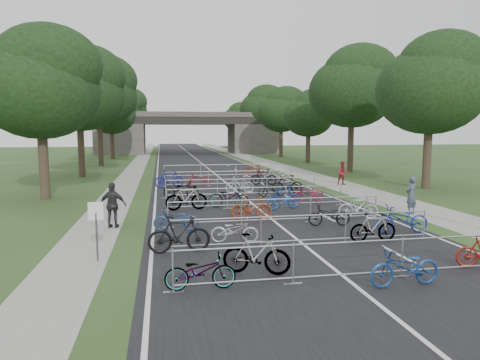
% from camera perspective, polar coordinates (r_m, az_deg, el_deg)
% --- Properties ---
extents(ground, '(200.00, 200.00, 0.00)m').
position_cam_1_polar(ground, '(12.01, 14.25, -12.87)').
color(ground, '#2A451D').
rests_on(ground, ground).
extents(road, '(11.00, 140.00, 0.01)m').
position_cam_1_polar(road, '(60.58, -5.91, 2.84)').
color(road, black).
rests_on(road, ground).
extents(sidewalk_right, '(3.00, 140.00, 0.01)m').
position_cam_1_polar(sidewalk_right, '(61.74, 1.52, 2.94)').
color(sidewalk_right, gray).
rests_on(sidewalk_right, ground).
extents(sidewalk_left, '(2.00, 140.00, 0.01)m').
position_cam_1_polar(sidewalk_left, '(60.45, -13.02, 2.69)').
color(sidewalk_left, gray).
rests_on(sidewalk_left, ground).
extents(lane_markings, '(0.12, 140.00, 0.00)m').
position_cam_1_polar(lane_markings, '(60.58, -5.91, 2.83)').
color(lane_markings, silver).
rests_on(lane_markings, ground).
extents(overpass_bridge, '(31.00, 8.00, 7.05)m').
position_cam_1_polar(overpass_bridge, '(75.41, -6.87, 6.24)').
color(overpass_bridge, '#44413D').
rests_on(overpass_bridge, ground).
extents(park_sign, '(0.45, 0.06, 1.83)m').
position_cam_1_polar(park_sign, '(13.67, -18.63, -5.12)').
color(park_sign, '#4C4C51').
rests_on(park_sign, ground).
extents(tree_left_0, '(6.72, 6.72, 10.25)m').
position_cam_1_polar(tree_left_0, '(27.11, -24.98, 11.35)').
color(tree_left_0, '#33261C').
rests_on(tree_left_0, ground).
extents(tree_right_0, '(7.17, 7.17, 10.93)m').
position_cam_1_polar(tree_right_0, '(31.88, 24.31, 11.37)').
color(tree_right_0, '#33261C').
rests_on(tree_right_0, ground).
extents(tree_left_1, '(7.56, 7.56, 11.53)m').
position_cam_1_polar(tree_left_1, '(38.89, -20.58, 11.13)').
color(tree_left_1, '#33261C').
rests_on(tree_left_1, ground).
extents(tree_right_1, '(8.18, 8.18, 12.47)m').
position_cam_1_polar(tree_right_1, '(42.37, 14.91, 11.73)').
color(tree_right_1, '#33261C').
rests_on(tree_right_1, ground).
extents(tree_left_2, '(8.40, 8.40, 12.81)m').
position_cam_1_polar(tree_left_2, '(50.78, -18.24, 10.98)').
color(tree_left_2, '#33261C').
rests_on(tree_left_2, ground).
extents(tree_right_2, '(6.16, 6.16, 9.39)m').
position_cam_1_polar(tree_right_2, '(53.33, 9.27, 8.66)').
color(tree_right_2, '#33261C').
rests_on(tree_right_2, ground).
extents(tree_left_3, '(6.72, 6.72, 10.25)m').
position_cam_1_polar(tree_left_3, '(62.58, -16.71, 8.66)').
color(tree_left_3, '#33261C').
rests_on(tree_left_3, ground).
extents(tree_right_3, '(7.17, 7.17, 10.93)m').
position_cam_1_polar(tree_right_3, '(64.79, 5.66, 9.20)').
color(tree_right_3, '#33261C').
rests_on(tree_right_3, ground).
extents(tree_left_4, '(7.56, 7.56, 11.53)m').
position_cam_1_polar(tree_left_4, '(74.55, -15.74, 8.94)').
color(tree_left_4, '#33261C').
rests_on(tree_left_4, ground).
extents(tree_right_4, '(8.18, 8.18, 12.47)m').
position_cam_1_polar(tree_right_4, '(76.42, 3.13, 9.56)').
color(tree_right_4, '#33261C').
rests_on(tree_right_4, ground).
extents(tree_left_5, '(8.40, 8.40, 12.81)m').
position_cam_1_polar(tree_left_5, '(86.53, -15.03, 9.15)').
color(tree_left_5, '#33261C').
rests_on(tree_left_5, ground).
extents(tree_right_5, '(6.16, 6.16, 9.39)m').
position_cam_1_polar(tree_right_5, '(88.05, 1.27, 7.91)').
color(tree_right_5, '#33261C').
rests_on(tree_right_5, ground).
extents(tree_left_6, '(6.72, 6.72, 10.25)m').
position_cam_1_polar(tree_left_6, '(98.44, -14.46, 7.88)').
color(tree_left_6, '#33261C').
rests_on(tree_left_6, ground).
extents(tree_right_6, '(7.17, 7.17, 10.93)m').
position_cam_1_polar(tree_right_6, '(99.85, -0.15, 8.32)').
color(tree_right_6, '#33261C').
rests_on(tree_right_6, ground).
extents(barrier_row_0, '(9.70, 0.08, 1.10)m').
position_cam_1_polar(barrier_row_0, '(11.84, 14.32, -10.38)').
color(barrier_row_0, '#A2A4AA').
rests_on(barrier_row_0, ground).
extents(barrier_row_1, '(9.70, 0.08, 1.10)m').
position_cam_1_polar(barrier_row_1, '(15.07, 8.55, -6.58)').
color(barrier_row_1, '#A2A4AA').
rests_on(barrier_row_1, ground).
extents(barrier_row_2, '(9.70, 0.08, 1.10)m').
position_cam_1_polar(barrier_row_2, '(18.44, 4.90, -4.10)').
color(barrier_row_2, '#A2A4AA').
rests_on(barrier_row_2, ground).
extents(barrier_row_3, '(9.70, 0.08, 1.10)m').
position_cam_1_polar(barrier_row_3, '(22.07, 2.28, -2.30)').
color(barrier_row_3, '#A2A4AA').
rests_on(barrier_row_3, ground).
extents(barrier_row_4, '(9.70, 0.08, 1.10)m').
position_cam_1_polar(barrier_row_4, '(25.94, 0.33, -0.96)').
color(barrier_row_4, '#A2A4AA').
rests_on(barrier_row_4, ground).
extents(barrier_row_5, '(9.70, 0.08, 1.10)m').
position_cam_1_polar(barrier_row_5, '(30.83, -1.42, 0.25)').
color(barrier_row_5, '#A2A4AA').
rests_on(barrier_row_5, ground).
extents(barrier_row_6, '(9.70, 0.08, 1.10)m').
position_cam_1_polar(barrier_row_6, '(36.74, -2.90, 1.27)').
color(barrier_row_6, '#A2A4AA').
rests_on(barrier_row_6, ground).
extents(bike_0, '(1.79, 0.64, 0.94)m').
position_cam_1_polar(bike_0, '(10.93, -5.31, -12.08)').
color(bike_0, '#A2A4AA').
rests_on(bike_0, ground).
extents(bike_1, '(1.96, 1.19, 1.14)m').
position_cam_1_polar(bike_1, '(11.96, 2.20, -9.88)').
color(bike_1, '#A2A4AA').
rests_on(bike_1, ground).
extents(bike_2, '(1.98, 0.79, 1.02)m').
position_cam_1_polar(bike_2, '(11.84, 21.17, -10.80)').
color(bike_2, navy).
rests_on(bike_2, ground).
extents(bike_4, '(2.06, 0.70, 1.22)m').
position_cam_1_polar(bike_4, '(14.13, -8.10, -7.19)').
color(bike_4, black).
rests_on(bike_4, ground).
extents(bike_5, '(1.77, 0.90, 0.89)m').
position_cam_1_polar(bike_5, '(15.22, -0.72, -6.77)').
color(bike_5, '#ABADB3').
rests_on(bike_5, ground).
extents(bike_6, '(1.75, 0.51, 1.05)m').
position_cam_1_polar(bike_6, '(16.02, 17.32, -6.09)').
color(bike_6, '#A2A4AA').
rests_on(bike_6, ground).
extents(bike_7, '(2.12, 0.83, 1.10)m').
position_cam_1_polar(bike_7, '(17.72, 20.85, -4.94)').
color(bike_7, navy).
rests_on(bike_7, ground).
extents(bike_8, '(1.83, 0.80, 0.93)m').
position_cam_1_polar(bike_8, '(17.18, -8.54, -5.21)').
color(bike_8, navy).
rests_on(bike_8, ground).
extents(bike_9, '(1.90, 0.75, 1.11)m').
position_cam_1_polar(bike_9, '(19.01, 1.58, -3.72)').
color(bike_9, '#9C3616').
rests_on(bike_9, ground).
extents(bike_10, '(1.81, 0.81, 0.92)m').
position_cam_1_polar(bike_10, '(18.22, 11.84, -4.62)').
color(bike_10, black).
rests_on(bike_10, ground).
extents(bike_11, '(1.82, 1.06, 1.06)m').
position_cam_1_polar(bike_11, '(19.92, 15.50, -3.56)').
color(bike_11, '#B0B0B8').
rests_on(bike_11, ground).
extents(bike_12, '(2.13, 0.78, 1.25)m').
position_cam_1_polar(bike_12, '(21.47, -7.16, -2.38)').
color(bike_12, '#A2A4AA').
rests_on(bike_12, ground).
extents(bike_13, '(2.22, 1.52, 1.10)m').
position_cam_1_polar(bike_13, '(21.96, -1.48, -2.33)').
color(bike_13, '#A2A4AA').
rests_on(bike_13, ground).
extents(bike_14, '(2.02, 1.05, 1.17)m').
position_cam_1_polar(bike_14, '(21.64, 5.86, -2.41)').
color(bike_14, navy).
rests_on(bike_14, ground).
extents(bike_15, '(1.95, 0.97, 0.98)m').
position_cam_1_polar(bike_15, '(23.92, 9.16, -1.82)').
color(bike_15, maroon).
rests_on(bike_15, ground).
extents(bike_16, '(2.18, 1.17, 1.09)m').
position_cam_1_polar(bike_16, '(25.35, -7.91, -1.20)').
color(bike_16, black).
rests_on(bike_16, ground).
extents(bike_17, '(1.90, 0.64, 1.12)m').
position_cam_1_polar(bike_17, '(26.93, -0.00, -0.65)').
color(bike_17, '#A2A1A9').
rests_on(bike_17, ground).
extents(bike_18, '(1.81, 0.79, 0.92)m').
position_cam_1_polar(bike_18, '(25.78, 4.32, -1.21)').
color(bike_18, black).
rests_on(bike_18, ground).
extents(bike_19, '(2.00, 0.65, 1.19)m').
position_cam_1_polar(bike_19, '(26.94, 6.31, -0.61)').
color(bike_19, black).
rests_on(bike_19, ground).
extents(bike_20, '(2.13, 1.02, 1.24)m').
position_cam_1_polar(bike_20, '(30.15, -9.42, 0.15)').
color(bike_20, navy).
rests_on(bike_20, ground).
extents(bike_21, '(1.91, 0.90, 0.96)m').
position_cam_1_polar(bike_21, '(30.63, -5.44, 0.06)').
color(bike_21, maroon).
rests_on(bike_21, ground).
extents(bike_22, '(1.96, 0.58, 1.17)m').
position_cam_1_polar(bike_22, '(31.16, 3.19, 0.38)').
color(bike_22, black).
rests_on(bike_22, ground).
extents(bike_23, '(2.09, 0.84, 1.08)m').
position_cam_1_polar(bike_23, '(32.32, 4.96, 0.51)').
color(bike_23, '#A09FA6').
rests_on(bike_23, ground).
extents(bike_27, '(1.81, 1.11, 1.05)m').
position_cam_1_polar(bike_27, '(37.97, 1.92, 1.42)').
color(bike_27, maroon).
rests_on(bike_27, ground).
extents(pedestrian_a, '(0.78, 0.67, 1.81)m').
position_cam_1_polar(pedestrian_a, '(21.83, 21.85, -1.92)').
color(pedestrian_a, '#384154').
rests_on(pedestrian_a, ground).
extents(pedestrian_b, '(0.89, 0.72, 1.72)m').
position_cam_1_polar(pedestrian_b, '(32.10, 13.56, 0.88)').
color(pedestrian_b, maroon).
rests_on(pedestrian_b, ground).
extents(pedestrian_c, '(1.17, 0.68, 1.87)m').
position_cam_1_polar(pedestrian_c, '(18.16, -16.59, -3.27)').
color(pedestrian_c, '#252527').
rests_on(pedestrian_c, ground).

